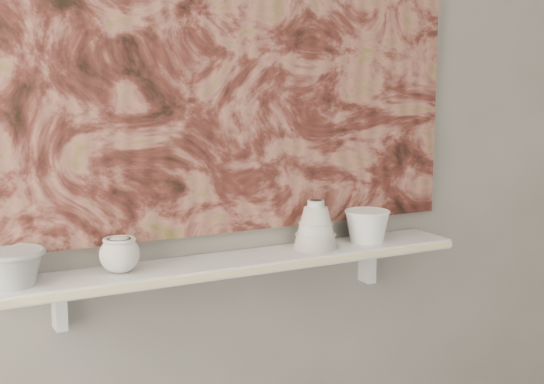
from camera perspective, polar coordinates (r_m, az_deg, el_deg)
wall_back at (r=2.18m, az=-3.73°, el=6.34°), size 3.60×0.00×3.60m
shelf at (r=2.16m, az=-2.59°, el=-5.37°), size 1.40×0.18×0.03m
shelf_stripe at (r=2.08m, az=-1.50°, el=-5.94°), size 1.40×0.01×0.02m
bracket_left at (r=2.09m, az=-15.73°, el=-8.32°), size 0.03×0.06×0.12m
bracket_right at (r=2.47m, az=7.18°, el=-5.36°), size 0.03×0.06×0.12m
painting at (r=2.17m, az=-3.62°, el=11.35°), size 1.50×0.02×1.10m
house_motif at (r=2.38m, az=6.52°, el=3.70°), size 0.09×0.00×0.08m
bowl_grey at (r=1.98m, az=-18.97°, el=-5.38°), size 0.18×0.18×0.10m
cup_cream at (r=2.03m, az=-11.39°, el=-4.64°), size 0.14×0.14×0.10m
bell_vessel at (r=2.26m, az=3.31°, el=-2.45°), size 0.17×0.17×0.15m
bowl_white at (r=2.36m, az=7.17°, el=-2.54°), size 0.17×0.17×0.10m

